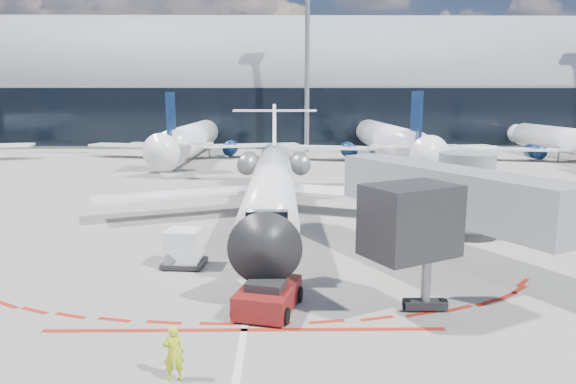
{
  "coord_description": "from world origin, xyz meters",
  "views": [
    {
      "loc": [
        1.32,
        -28.16,
        7.93
      ],
      "look_at": [
        1.66,
        -0.02,
        2.77
      ],
      "focal_mm": 32.0,
      "sensor_mm": 36.0,
      "label": 1
    }
  ],
  "objects_px": {
    "ramp_worker": "(173,353)",
    "uld_container": "(184,248)",
    "pushback_tug": "(268,296)",
    "regional_jet": "(272,181)"
  },
  "relations": [
    {
      "from": "ramp_worker",
      "to": "uld_container",
      "type": "relative_size",
      "value": 0.8
    },
    {
      "from": "uld_container",
      "to": "ramp_worker",
      "type": "bearing_deg",
      "value": -75.58
    },
    {
      "from": "pushback_tug",
      "to": "ramp_worker",
      "type": "relative_size",
      "value": 3.02
    },
    {
      "from": "regional_jet",
      "to": "uld_container",
      "type": "relative_size",
      "value": 14.26
    },
    {
      "from": "pushback_tug",
      "to": "uld_container",
      "type": "height_order",
      "value": "uld_container"
    },
    {
      "from": "pushback_tug",
      "to": "uld_container",
      "type": "bearing_deg",
      "value": 143.34
    },
    {
      "from": "regional_jet",
      "to": "pushback_tug",
      "type": "relative_size",
      "value": 5.92
    },
    {
      "from": "ramp_worker",
      "to": "uld_container",
      "type": "bearing_deg",
      "value": -89.79
    },
    {
      "from": "pushback_tug",
      "to": "ramp_worker",
      "type": "bearing_deg",
      "value": -102.99
    },
    {
      "from": "uld_container",
      "to": "regional_jet",
      "type": "bearing_deg",
      "value": 74.09
    }
  ]
}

